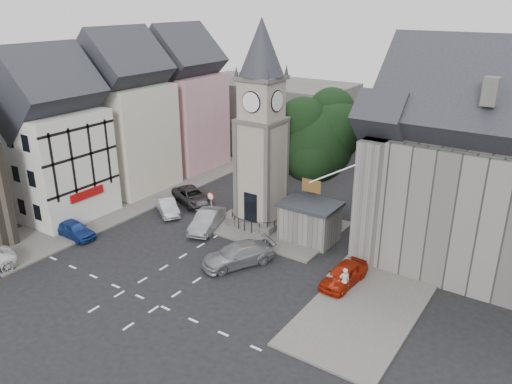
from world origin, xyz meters
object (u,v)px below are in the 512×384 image
Objects in this scene: stone_shelter at (310,221)px; car_east_red at (344,275)px; clock_tower at (261,127)px; pedestrian at (344,281)px; car_west_blue at (75,229)px.

car_east_red is at bearing -42.17° from stone_shelter.
clock_tower reaches higher than stone_shelter.
car_west_blue is at bearing -26.49° from pedestrian.
stone_shelter is 7.75m from pedestrian.
car_west_blue is 0.92× the size of car_east_red.
stone_shelter is 1.10× the size of car_west_blue.
car_west_blue is at bearing -147.29° from stone_shelter.
car_east_red reaches higher than car_west_blue.
pedestrian is (10.23, -5.99, -7.21)m from clock_tower.
car_east_red is at bearing -103.66° from pedestrian.
stone_shelter is (4.80, -0.49, -6.57)m from clock_tower.
car_east_red is (20.34, 5.37, 0.06)m from car_west_blue.
stone_shelter reaches higher than pedestrian.
stone_shelter is at bearing -54.90° from car_west_blue.
stone_shelter is 6.75m from car_east_red.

